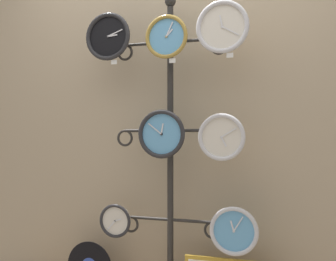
{
  "coord_description": "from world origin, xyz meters",
  "views": [
    {
      "loc": [
        0.75,
        -2.0,
        1.09
      ],
      "look_at": [
        0.0,
        0.36,
        1.13
      ],
      "focal_mm": 42.0,
      "sensor_mm": 36.0,
      "label": 1
    }
  ],
  "objects_px": {
    "display_stand": "(170,190)",
    "clock_top_center": "(167,37)",
    "clock_bottom_right": "(234,231)",
    "clock_middle_right": "(222,137)",
    "clock_bottom_left": "(115,221)",
    "clock_middle_center": "(162,134)",
    "clock_top_left": "(108,37)",
    "clock_top_right": "(222,27)"
  },
  "relations": [
    {
      "from": "clock_middle_center",
      "to": "clock_bottom_right",
      "type": "height_order",
      "value": "clock_middle_center"
    },
    {
      "from": "clock_top_left",
      "to": "clock_bottom_right",
      "type": "relative_size",
      "value": 1.09
    },
    {
      "from": "clock_top_center",
      "to": "clock_middle_right",
      "type": "distance_m",
      "value": 0.71
    },
    {
      "from": "display_stand",
      "to": "clock_bottom_right",
      "type": "xyz_separation_m",
      "value": [
        0.42,
        -0.12,
        -0.21
      ]
    },
    {
      "from": "clock_top_left",
      "to": "clock_bottom_right",
      "type": "distance_m",
      "value": 1.45
    },
    {
      "from": "clock_middle_right",
      "to": "clock_bottom_right",
      "type": "distance_m",
      "value": 0.55
    },
    {
      "from": "clock_top_right",
      "to": "clock_middle_center",
      "type": "xyz_separation_m",
      "value": [
        -0.39,
        0.02,
        -0.63
      ]
    },
    {
      "from": "clock_bottom_left",
      "to": "clock_bottom_right",
      "type": "bearing_deg",
      "value": -2.06
    },
    {
      "from": "display_stand",
      "to": "clock_bottom_left",
      "type": "relative_size",
      "value": 9.16
    },
    {
      "from": "display_stand",
      "to": "clock_top_center",
      "type": "bearing_deg",
      "value": -85.78
    },
    {
      "from": "display_stand",
      "to": "clock_top_left",
      "type": "bearing_deg",
      "value": -164.95
    },
    {
      "from": "clock_bottom_right",
      "to": "clock_middle_center",
      "type": "bearing_deg",
      "value": 176.39
    },
    {
      "from": "clock_top_left",
      "to": "clock_middle_right",
      "type": "distance_m",
      "value": 0.99
    },
    {
      "from": "clock_bottom_left",
      "to": "display_stand",
      "type": "bearing_deg",
      "value": 14.31
    },
    {
      "from": "clock_top_left",
      "to": "clock_middle_right",
      "type": "relative_size",
      "value": 1.1
    },
    {
      "from": "clock_top_left",
      "to": "display_stand",
      "type": "bearing_deg",
      "value": 15.05
    },
    {
      "from": "clock_top_left",
      "to": "clock_middle_center",
      "type": "height_order",
      "value": "clock_top_left"
    },
    {
      "from": "clock_top_center",
      "to": "clock_top_right",
      "type": "xyz_separation_m",
      "value": [
        0.35,
        -0.01,
        0.03
      ]
    },
    {
      "from": "display_stand",
      "to": "clock_middle_right",
      "type": "xyz_separation_m",
      "value": [
        0.35,
        -0.09,
        0.34
      ]
    },
    {
      "from": "clock_top_center",
      "to": "clock_middle_center",
      "type": "bearing_deg",
      "value": 157.39
    },
    {
      "from": "display_stand",
      "to": "clock_top_right",
      "type": "xyz_separation_m",
      "value": [
        0.36,
        -0.11,
        0.99
      ]
    },
    {
      "from": "clock_middle_right",
      "to": "clock_middle_center",
      "type": "bearing_deg",
      "value": 179.44
    },
    {
      "from": "display_stand",
      "to": "clock_bottom_right",
      "type": "height_order",
      "value": "display_stand"
    },
    {
      "from": "clock_top_left",
      "to": "clock_bottom_left",
      "type": "height_order",
      "value": "clock_top_left"
    },
    {
      "from": "clock_middle_center",
      "to": "clock_top_left",
      "type": "bearing_deg",
      "value": -177.12
    },
    {
      "from": "clock_top_left",
      "to": "clock_bottom_left",
      "type": "distance_m",
      "value": 1.2
    },
    {
      "from": "clock_middle_right",
      "to": "clock_bottom_right",
      "type": "relative_size",
      "value": 0.99
    },
    {
      "from": "clock_top_center",
      "to": "clock_bottom_right",
      "type": "height_order",
      "value": "clock_top_center"
    },
    {
      "from": "display_stand",
      "to": "clock_bottom_left",
      "type": "height_order",
      "value": "display_stand"
    },
    {
      "from": "display_stand",
      "to": "clock_top_left",
      "type": "distance_m",
      "value": 1.07
    },
    {
      "from": "clock_top_left",
      "to": "clock_top_right",
      "type": "distance_m",
      "value": 0.75
    },
    {
      "from": "clock_top_left",
      "to": "clock_top_right",
      "type": "height_order",
      "value": "clock_top_right"
    },
    {
      "from": "display_stand",
      "to": "clock_middle_center",
      "type": "height_order",
      "value": "display_stand"
    },
    {
      "from": "display_stand",
      "to": "clock_top_center",
      "type": "height_order",
      "value": "display_stand"
    },
    {
      "from": "display_stand",
      "to": "clock_top_center",
      "type": "xyz_separation_m",
      "value": [
        0.01,
        -0.1,
        0.96
      ]
    },
    {
      "from": "display_stand",
      "to": "clock_bottom_right",
      "type": "bearing_deg",
      "value": -15.3
    },
    {
      "from": "clock_bottom_left",
      "to": "clock_bottom_right",
      "type": "distance_m",
      "value": 0.77
    },
    {
      "from": "clock_top_center",
      "to": "clock_middle_center",
      "type": "xyz_separation_m",
      "value": [
        -0.04,
        0.02,
        -0.6
      ]
    },
    {
      "from": "clock_bottom_right",
      "to": "clock_bottom_left",
      "type": "bearing_deg",
      "value": 177.94
    },
    {
      "from": "clock_top_left",
      "to": "clock_middle_right",
      "type": "bearing_deg",
      "value": 1.12
    },
    {
      "from": "clock_bottom_right",
      "to": "clock_top_center",
      "type": "bearing_deg",
      "value": 178.22
    },
    {
      "from": "clock_top_center",
      "to": "clock_middle_right",
      "type": "height_order",
      "value": "clock_top_center"
    }
  ]
}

